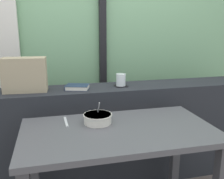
% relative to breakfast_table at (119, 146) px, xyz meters
% --- Properties ---
extents(outdoor_backdrop, '(4.80, 0.08, 2.80)m').
position_rel_breakfast_table_xyz_m(outdoor_backdrop, '(0.09, 1.28, 0.78)').
color(outdoor_backdrop, '#7AAD7F').
rests_on(outdoor_backdrop, ground).
extents(window_divider_post, '(0.07, 0.05, 2.60)m').
position_rel_breakfast_table_xyz_m(window_divider_post, '(0.15, 1.21, 0.68)').
color(window_divider_post, black).
rests_on(window_divider_post, ground).
extents(dark_console_ledge, '(2.80, 0.34, 0.86)m').
position_rel_breakfast_table_xyz_m(dark_console_ledge, '(0.09, 0.59, -0.19)').
color(dark_console_ledge, '#23262B').
rests_on(dark_console_ledge, ground).
extents(breakfast_table, '(1.18, 0.65, 0.73)m').
position_rel_breakfast_table_xyz_m(breakfast_table, '(0.00, 0.00, 0.00)').
color(breakfast_table, '#414145').
rests_on(breakfast_table, ground).
extents(coaster_square, '(0.10, 0.10, 0.00)m').
position_rel_breakfast_table_xyz_m(coaster_square, '(0.18, 0.59, 0.24)').
color(coaster_square, black).
rests_on(coaster_square, dark_console_ledge).
extents(juice_glass, '(0.08, 0.08, 0.10)m').
position_rel_breakfast_table_xyz_m(juice_glass, '(0.18, 0.59, 0.29)').
color(juice_glass, white).
rests_on(juice_glass, coaster_square).
extents(closed_book, '(0.21, 0.18, 0.03)m').
position_rel_breakfast_table_xyz_m(closed_book, '(-0.19, 0.57, 0.26)').
color(closed_book, '#1E2D47').
rests_on(closed_book, dark_console_ledge).
extents(throw_pillow, '(0.33, 0.16, 0.26)m').
position_rel_breakfast_table_xyz_m(throw_pillow, '(-0.58, 0.59, 0.37)').
color(throw_pillow, tan).
rests_on(throw_pillow, dark_console_ledge).
extents(soup_bowl, '(0.18, 0.18, 0.15)m').
position_rel_breakfast_table_xyz_m(soup_bowl, '(-0.11, 0.12, 0.15)').
color(soup_bowl, silver).
rests_on(soup_bowl, breakfast_table).
extents(fork_utensil, '(0.02, 0.17, 0.01)m').
position_rel_breakfast_table_xyz_m(fork_utensil, '(-0.31, 0.19, 0.12)').
color(fork_utensil, silver).
rests_on(fork_utensil, breakfast_table).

